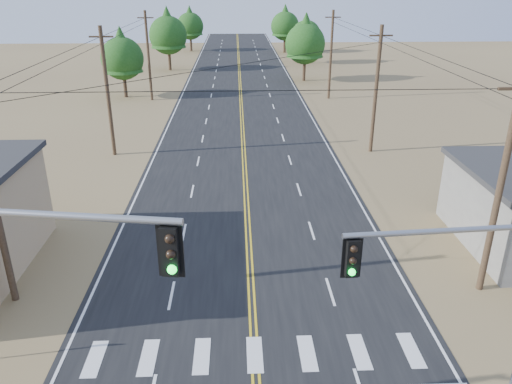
{
  "coord_description": "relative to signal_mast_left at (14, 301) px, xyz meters",
  "views": [
    {
      "loc": [
        -0.55,
        -6.94,
        13.09
      ],
      "look_at": [
        0.35,
        15.53,
        3.5
      ],
      "focal_mm": 35.0,
      "sensor_mm": 36.0,
      "label": 1
    }
  ],
  "objects": [
    {
      "name": "tree_left_near",
      "position": [
        -7.6,
        49.86,
        -0.53
      ],
      "size": [
        4.96,
        4.96,
        8.27
      ],
      "color": "#3F2D1E",
      "rests_on": "ground"
    },
    {
      "name": "utility_pole_right_mid",
      "position": [
        16.77,
        28.15,
        -0.47
      ],
      "size": [
        1.8,
        0.3,
        10.0
      ],
      "color": "#4C3826",
      "rests_on": "ground"
    },
    {
      "name": "tree_right_near",
      "position": [
        15.27,
        59.55,
        -0.02
      ],
      "size": [
        5.46,
        5.46,
        9.1
      ],
      "color": "#3F2D1E",
      "rests_on": "ground"
    },
    {
      "name": "tree_left_mid",
      "position": [
        -4.57,
        69.22,
        0.27
      ],
      "size": [
        5.74,
        5.74,
        9.57
      ],
      "color": "#3F2D1E",
      "rests_on": "ground"
    },
    {
      "name": "utility_pole_left_mid",
      "position": [
        -4.23,
        28.15,
        -0.47
      ],
      "size": [
        1.8,
        0.3,
        10.0
      ],
      "color": "#4C3826",
      "rests_on": "ground"
    },
    {
      "name": "tree_right_far",
      "position": [
        15.27,
        89.03,
        -0.12
      ],
      "size": [
        5.37,
        5.37,
        8.95
      ],
      "color": "#3F2D1E",
      "rests_on": "ground"
    },
    {
      "name": "utility_pole_left_far",
      "position": [
        -4.23,
        48.15,
        -0.47
      ],
      "size": [
        1.8,
        0.3,
        10.0
      ],
      "color": "#4C3826",
      "rests_on": "ground"
    },
    {
      "name": "utility_pole_right_far",
      "position": [
        16.77,
        48.15,
        -0.47
      ],
      "size": [
        1.8,
        0.3,
        10.0
      ],
      "color": "#4C3826",
      "rests_on": "ground"
    },
    {
      "name": "road",
      "position": [
        6.27,
        26.15,
        -5.58
      ],
      "size": [
        15.0,
        200.0,
        0.02
      ],
      "primitive_type": "cube",
      "color": "black",
      "rests_on": "ground"
    },
    {
      "name": "signal_mast_left",
      "position": [
        0.0,
        0.0,
        0.0
      ],
      "size": [
        6.45,
        1.4,
        8.31
      ],
      "rotation": [
        0.0,
        0.0,
        -0.16
      ],
      "color": "gray",
      "rests_on": "ground"
    },
    {
      "name": "tree_right_mid",
      "position": [
        17.51,
        75.41,
        -0.56
      ],
      "size": [
        4.94,
        4.94,
        8.23
      ],
      "color": "#3F2D1E",
      "rests_on": "ground"
    },
    {
      "name": "signal_mast_right",
      "position": [
        12.55,
        0.76,
        -0.71
      ],
      "size": [
        5.99,
        0.79,
        7.2
      ],
      "rotation": [
        0.0,
        0.0,
        0.07
      ],
      "color": "gray",
      "rests_on": "ground"
    },
    {
      "name": "tree_left_far",
      "position": [
        -3.07,
        92.02,
        -0.32
      ],
      "size": [
        5.17,
        5.17,
        8.62
      ],
      "color": "#3F2D1E",
      "rests_on": "ground"
    },
    {
      "name": "utility_pole_right_near",
      "position": [
        16.77,
        8.15,
        -0.47
      ],
      "size": [
        1.8,
        0.3,
        10.0
      ],
      "color": "#4C3826",
      "rests_on": "ground"
    }
  ]
}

